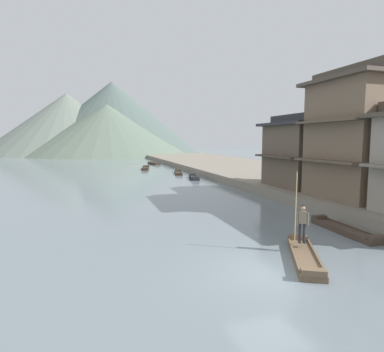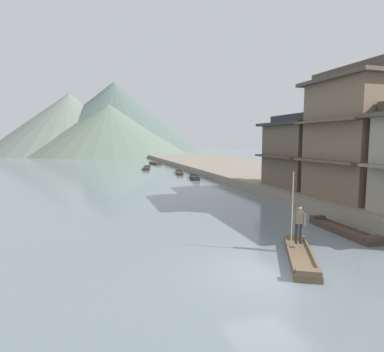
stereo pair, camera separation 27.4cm
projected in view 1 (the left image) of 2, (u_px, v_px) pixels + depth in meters
The scene contains 14 objects.
ground_plane at pixel (269, 273), 11.71m from camera, with size 400.00×400.00×0.00m, color slate.
riverbank_right at pixel (263, 171), 45.04m from camera, with size 18.00×110.00×0.80m, color gray.
boat_foreground_poled at pixel (304, 256), 12.94m from camera, with size 2.85×4.27×0.43m.
boatman_person at pixel (302, 219), 13.67m from camera, with size 0.53×0.36×3.04m.
boat_moored_nearest at pixel (145, 168), 53.08m from camera, with size 2.14×5.52×0.42m.
boat_moored_second at pixel (344, 230), 16.76m from camera, with size 1.10×4.52×0.45m.
boat_moored_third at pixel (154, 164), 63.06m from camera, with size 1.86×4.37×0.44m.
boat_moored_far at pixel (178, 173), 45.77m from camera, with size 1.91×4.96×0.36m.
boat_midriver_drifting at pixel (194, 178), 39.61m from camera, with size 1.55×3.99×0.51m.
house_waterfront_second at pixel (357, 135), 21.91m from camera, with size 5.69×6.46×8.74m.
house_waterfront_tall at pixel (305, 151), 27.92m from camera, with size 6.47×6.48×6.14m.
hill_far_west at pixel (112, 118), 115.98m from camera, with size 61.57×61.57×25.31m, color #4C5B56.
hill_far_centre at pixel (67, 124), 111.33m from camera, with size 54.63×54.63×20.63m, color slate.
hill_far_east at pixel (107, 130), 103.67m from camera, with size 51.87×51.87×16.06m, color #5B6B5B.
Camera 1 is at (-5.97, -9.94, 4.78)m, focal length 30.30 mm.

